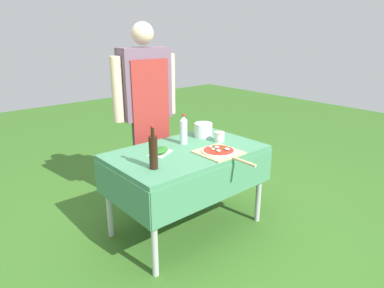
# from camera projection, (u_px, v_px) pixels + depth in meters

# --- Properties ---
(ground_plane) EXTENTS (12.00, 12.00, 0.00)m
(ground_plane) POSITION_uv_depth(u_px,v_px,m) (187.00, 227.00, 3.06)
(ground_plane) COLOR #386B23
(prep_table) EXTENTS (1.28, 0.79, 0.73)m
(prep_table) POSITION_uv_depth(u_px,v_px,m) (187.00, 161.00, 2.85)
(prep_table) COLOR #478960
(prep_table) RESTS_ON ground
(person_cook) EXTENTS (0.65, 0.25, 1.75)m
(person_cook) POSITION_uv_depth(u_px,v_px,m) (146.00, 102.00, 3.24)
(person_cook) COLOR #4C4C51
(person_cook) RESTS_ON ground
(pizza_on_peel) EXTENTS (0.32, 0.54, 0.05)m
(pizza_on_peel) POSITION_uv_depth(u_px,v_px,m) (220.00, 152.00, 2.74)
(pizza_on_peel) COLOR #D1B27F
(pizza_on_peel) RESTS_ON prep_table
(oil_bottle) EXTENTS (0.06, 0.06, 0.32)m
(oil_bottle) POSITION_uv_depth(u_px,v_px,m) (153.00, 151.00, 2.41)
(oil_bottle) COLOR black
(oil_bottle) RESTS_ON prep_table
(water_bottle) EXTENTS (0.06, 0.06, 0.27)m
(water_bottle) POSITION_uv_depth(u_px,v_px,m) (184.00, 130.00, 2.94)
(water_bottle) COLOR silver
(water_bottle) RESTS_ON prep_table
(herb_container) EXTENTS (0.23, 0.20, 0.05)m
(herb_container) POSITION_uv_depth(u_px,v_px,m) (160.00, 151.00, 2.74)
(herb_container) COLOR silver
(herb_container) RESTS_ON prep_table
(mixing_tub) EXTENTS (0.17, 0.17, 0.13)m
(mixing_tub) POSITION_uv_depth(u_px,v_px,m) (203.00, 130.00, 3.16)
(mixing_tub) COLOR silver
(mixing_tub) RESTS_ON prep_table
(sauce_jar) EXTENTS (0.10, 0.10, 0.09)m
(sauce_jar) POSITION_uv_depth(u_px,v_px,m) (219.00, 137.00, 3.03)
(sauce_jar) COLOR silver
(sauce_jar) RESTS_ON prep_table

